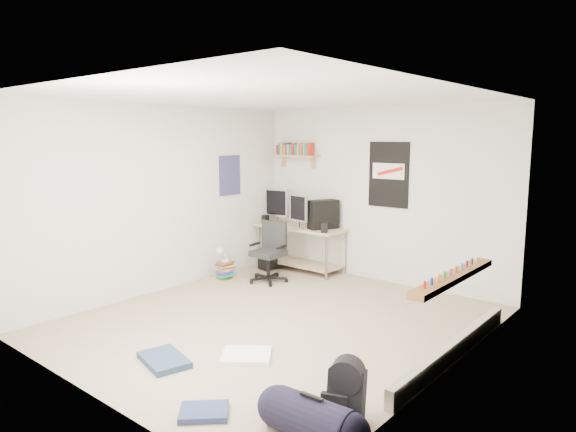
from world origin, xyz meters
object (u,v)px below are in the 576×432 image
Objects in this scene: backpack at (347,393)px; duffel_bag at (311,421)px; office_chair at (268,248)px; book_stack at (225,269)px; desk at (301,247)px.

duffel_bag is at bearing -115.01° from backpack.
duffel_bag is (-0.03, -0.38, -0.06)m from backpack.
duffel_bag is at bearing -56.03° from office_chair.
duffel_bag is (2.87, -2.74, -0.35)m from office_chair.
office_chair is 3.75m from backpack.
backpack is at bearing 81.92° from duffel_bag.
backpack reaches higher than book_stack.
book_stack is (-0.56, -0.32, -0.34)m from office_chair.
office_chair is 0.73m from book_stack.
backpack is 4.02m from book_stack.
backpack is 0.60× the size of duffel_bag.
desk is at bearing 126.15° from duffel_bag.
desk is at bearing 82.25° from office_chair.
backpack is (2.98, -3.22, -0.16)m from desk.
book_stack is at bearing -162.31° from office_chair.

